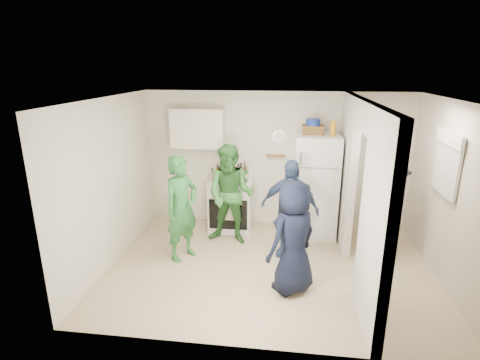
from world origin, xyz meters
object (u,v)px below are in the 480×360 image
at_px(wicker_basket, 313,130).
at_px(person_denim, 289,209).
at_px(yellow_cup_stack_top, 333,129).
at_px(person_navy, 293,238).
at_px(blue_bowl, 313,122).
at_px(person_nook, 384,209).
at_px(person_green_left, 182,208).
at_px(fridge, 315,186).
at_px(person_green_center, 231,195).
at_px(stove, 231,204).

height_order(wicker_basket, person_denim, wicker_basket).
bearing_deg(yellow_cup_stack_top, person_navy, -109.21).
height_order(person_denim, person_navy, person_denim).
distance_m(blue_bowl, person_nook, 1.82).
xyz_separation_m(person_green_left, person_denim, (1.64, 0.30, -0.04)).
bearing_deg(fridge, wicker_basket, 153.43).
xyz_separation_m(fridge, person_green_left, (-2.09, -1.16, -0.08)).
bearing_deg(yellow_cup_stack_top, person_denim, -131.13).
distance_m(wicker_basket, person_green_left, 2.56).
xyz_separation_m(person_green_center, person_navy, (1.03, -1.35, -0.08)).
distance_m(stove, person_navy, 2.22).
xyz_separation_m(wicker_basket, person_navy, (-0.29, -1.91, -1.11)).
bearing_deg(stove, wicker_basket, 0.81).
distance_m(blue_bowl, person_denim, 1.57).
relative_size(yellow_cup_stack_top, person_denim, 0.16).
bearing_deg(person_denim, person_nook, 17.68).
bearing_deg(person_green_center, blue_bowl, 31.33).
bearing_deg(wicker_basket, stove, -179.19).
xyz_separation_m(stove, wicker_basket, (1.41, 0.02, 1.42)).
xyz_separation_m(person_green_center, person_denim, (0.98, -0.35, -0.06)).
xyz_separation_m(stove, fridge, (1.51, -0.03, 0.44)).
xyz_separation_m(stove, person_green_left, (-0.58, -1.19, 0.36)).
bearing_deg(person_denim, person_green_center, 175.88).
bearing_deg(person_nook, fridge, -113.69).
relative_size(fridge, wicker_basket, 5.17).
bearing_deg(person_green_left, person_nook, -50.75).
xyz_separation_m(wicker_basket, blue_bowl, (0.00, 0.00, 0.13)).
distance_m(person_green_center, person_nook, 2.43).
bearing_deg(person_navy, person_denim, -130.54).
xyz_separation_m(yellow_cup_stack_top, person_green_center, (-1.65, -0.42, -1.08)).
bearing_deg(yellow_cup_stack_top, stove, 175.71).
relative_size(fridge, person_green_left, 1.09).
height_order(stove, person_green_left, person_green_left).
relative_size(person_denim, person_nook, 0.95).
xyz_separation_m(person_green_left, person_navy, (1.70, -0.70, -0.05)).
height_order(fridge, person_green_center, fridge).
bearing_deg(person_nook, stove, -92.77).
bearing_deg(person_navy, wicker_basket, -142.46).
relative_size(yellow_cup_stack_top, person_green_center, 0.15).
relative_size(yellow_cup_stack_top, person_green_left, 0.15).
relative_size(wicker_basket, person_nook, 0.21).
xyz_separation_m(wicker_basket, person_denim, (-0.35, -0.92, -1.10)).
distance_m(fridge, wicker_basket, 0.99).
relative_size(fridge, blue_bowl, 7.54).
height_order(person_green_center, person_denim, person_green_center).
height_order(stove, wicker_basket, wicker_basket).
bearing_deg(wicker_basket, person_navy, -98.75).
height_order(fridge, person_denim, fridge).
bearing_deg(person_green_center, person_denim, -11.55).
height_order(wicker_basket, person_navy, wicker_basket).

